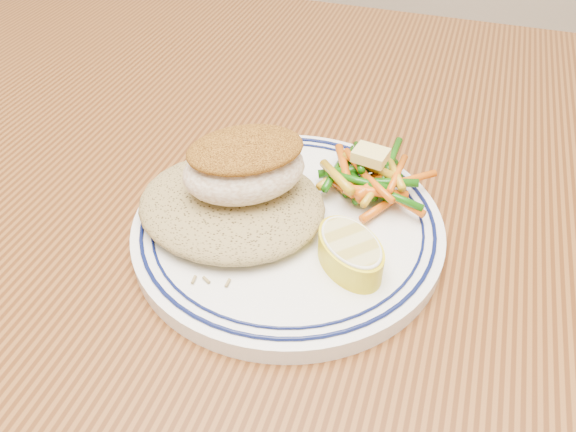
# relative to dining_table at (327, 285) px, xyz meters

# --- Properties ---
(dining_table) EXTENTS (1.50, 0.90, 0.75)m
(dining_table) POSITION_rel_dining_table_xyz_m (0.00, 0.00, 0.00)
(dining_table) COLOR #4D270F
(dining_table) RESTS_ON ground
(plate) EXTENTS (0.25, 0.25, 0.02)m
(plate) POSITION_rel_dining_table_xyz_m (-0.03, -0.04, 0.11)
(plate) COLOR white
(plate) RESTS_ON dining_table
(rice_pilaf) EXTENTS (0.15, 0.13, 0.03)m
(rice_pilaf) POSITION_rel_dining_table_xyz_m (-0.07, -0.05, 0.13)
(rice_pilaf) COLOR olive
(rice_pilaf) RESTS_ON plate
(fish_fillet) EXTENTS (0.12, 0.11, 0.05)m
(fish_fillet) POSITION_rel_dining_table_xyz_m (-0.06, -0.04, 0.16)
(fish_fillet) COLOR #EFDFC6
(fish_fillet) RESTS_ON rice_pilaf
(vegetable_pile) EXTENTS (0.10, 0.10, 0.03)m
(vegetable_pile) POSITION_rel_dining_table_xyz_m (0.02, 0.02, 0.13)
(vegetable_pile) COLOR #C19014
(vegetable_pile) RESTS_ON plate
(butter_pat) EXTENTS (0.03, 0.03, 0.01)m
(butter_pat) POSITION_rel_dining_table_xyz_m (0.02, 0.02, 0.15)
(butter_pat) COLOR #EBDA73
(butter_pat) RESTS_ON vegetable_pile
(lemon_wedge) EXTENTS (0.08, 0.08, 0.02)m
(lemon_wedge) POSITION_rel_dining_table_xyz_m (0.03, -0.07, 0.13)
(lemon_wedge) COLOR yellow
(lemon_wedge) RESTS_ON plate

